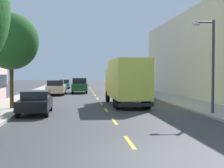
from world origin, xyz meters
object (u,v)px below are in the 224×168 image
(street_lamp, at_px, (210,58))
(moving_forest_sedan, at_px, (79,85))
(parked_sedan_burgundy, at_px, (140,90))
(parked_sedan_black, at_px, (36,102))
(parked_pickup_champagne, at_px, (56,88))
(parked_hatchback_teal, at_px, (64,84))
(delivery_box_truck, at_px, (126,80))
(parked_wagon_silver, at_px, (125,86))
(street_tree_second, at_px, (11,42))

(street_lamp, distance_m, moving_forest_sedan, 24.00)
(parked_sedan_burgundy, height_order, moving_forest_sedan, moving_forest_sedan)
(moving_forest_sedan, bearing_deg, parked_sedan_black, -97.35)
(parked_sedan_burgundy, bearing_deg, parked_pickup_champagne, 152.11)
(parked_hatchback_teal, xyz_separation_m, parked_pickup_champagne, (-0.22, -15.05, 0.07))
(delivery_box_truck, xyz_separation_m, parked_sedan_burgundy, (2.67, 8.34, -1.24))
(parked_pickup_champagne, bearing_deg, street_lamp, -61.47)
(moving_forest_sedan, bearing_deg, street_lamp, -71.14)
(street_lamp, bearing_deg, parked_wagon_silver, 93.99)
(delivery_box_truck, relative_size, parked_sedan_burgundy, 1.76)
(parked_pickup_champagne, height_order, moving_forest_sedan, moving_forest_sedan)
(street_tree_second, bearing_deg, parked_hatchback_teal, 85.97)
(street_tree_second, height_order, parked_wagon_silver, street_tree_second)
(street_lamp, relative_size, parked_hatchback_teal, 1.37)
(street_lamp, distance_m, parked_sedan_black, 10.88)
(street_lamp, relative_size, parked_wagon_silver, 1.17)
(parked_wagon_silver, distance_m, parked_sedan_burgundy, 9.01)
(parked_hatchback_teal, bearing_deg, street_tree_second, -94.03)
(parked_pickup_champagne, xyz_separation_m, moving_forest_sedan, (2.69, 3.44, 0.16))
(street_tree_second, relative_size, parked_hatchback_teal, 1.60)
(street_lamp, height_order, parked_sedan_black, street_lamp)
(street_lamp, xyz_separation_m, parked_pickup_champagne, (-10.41, 19.15, -2.59))
(parked_sedan_black, xyz_separation_m, moving_forest_sedan, (2.69, 20.86, 0.24))
(delivery_box_truck, distance_m, parked_hatchback_teal, 28.81)
(parked_pickup_champagne, distance_m, moving_forest_sedan, 4.37)
(parked_sedan_burgundy, relative_size, moving_forest_sedan, 0.95)
(parked_pickup_champagne, bearing_deg, moving_forest_sedan, 51.97)
(street_tree_second, height_order, moving_forest_sedan, street_tree_second)
(street_lamp, bearing_deg, moving_forest_sedan, 108.86)
(parked_wagon_silver, distance_m, moving_forest_sedan, 6.14)
(parked_sedan_black, bearing_deg, delivery_box_truck, 34.53)
(parked_hatchback_teal, distance_m, moving_forest_sedan, 11.87)
(street_tree_second, relative_size, parked_wagon_silver, 1.37)
(delivery_box_truck, xyz_separation_m, parked_wagon_silver, (2.48, 17.34, -1.19))
(street_lamp, height_order, parked_hatchback_teal, street_lamp)
(parked_pickup_champagne, relative_size, moving_forest_sedan, 1.11)
(parked_hatchback_teal, distance_m, parked_sedan_black, 32.47)
(parked_sedan_black, xyz_separation_m, parked_pickup_champagne, (-0.00, 17.42, 0.08))
(street_lamp, height_order, moving_forest_sedan, street_lamp)
(street_lamp, relative_size, moving_forest_sedan, 1.15)
(moving_forest_sedan, bearing_deg, parked_sedan_burgundy, -52.52)
(street_tree_second, distance_m, parked_sedan_burgundy, 15.55)
(parked_wagon_silver, bearing_deg, delivery_box_truck, -98.13)
(delivery_box_truck, height_order, parked_hatchback_teal, delivery_box_truck)
(parked_sedan_burgundy, height_order, parked_pickup_champagne, parked_pickup_champagne)
(parked_hatchback_teal, bearing_deg, parked_pickup_champagne, -90.84)
(parked_sedan_black, relative_size, parked_pickup_champagne, 0.85)
(parked_pickup_champagne, bearing_deg, parked_sedan_burgundy, -27.89)
(street_tree_second, xyz_separation_m, parked_wagon_silver, (10.69, 19.40, -3.86))
(parked_hatchback_teal, bearing_deg, delivery_box_truck, -77.80)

